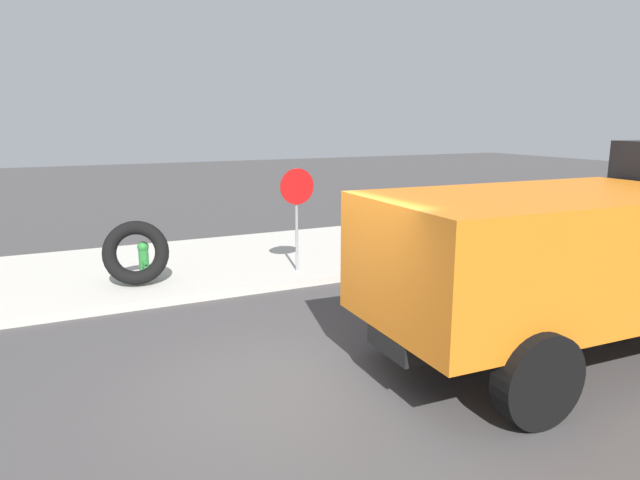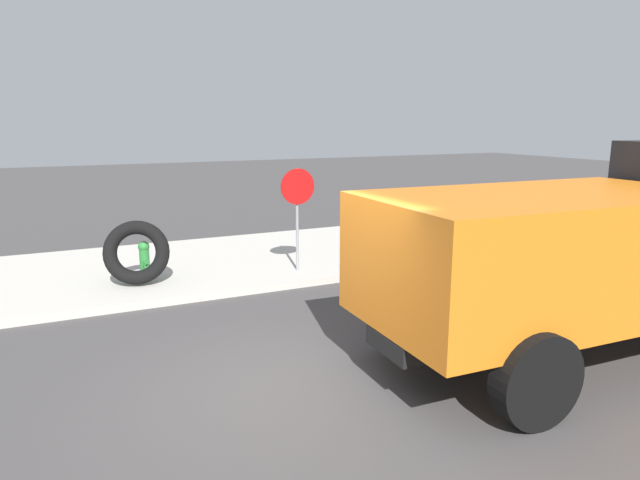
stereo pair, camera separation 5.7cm
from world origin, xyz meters
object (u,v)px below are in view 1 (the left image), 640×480
stop_sign (297,200)px  dump_truck_orange (611,243)px  fire_hydrant (144,259)px  loose_tire (136,253)px

stop_sign → dump_truck_orange: size_ratio=0.31×
fire_hydrant → dump_truck_orange: dump_truck_orange is taller
stop_sign → dump_truck_orange: 6.08m
stop_sign → dump_truck_orange: (2.48, -5.55, -0.07)m
fire_hydrant → dump_truck_orange: size_ratio=0.11×
stop_sign → dump_truck_orange: dump_truck_orange is taller
loose_tire → dump_truck_orange: size_ratio=0.18×
fire_hydrant → stop_sign: bearing=-13.5°
dump_truck_orange → loose_tire: bearing=133.9°
dump_truck_orange → stop_sign: bearing=114.0°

